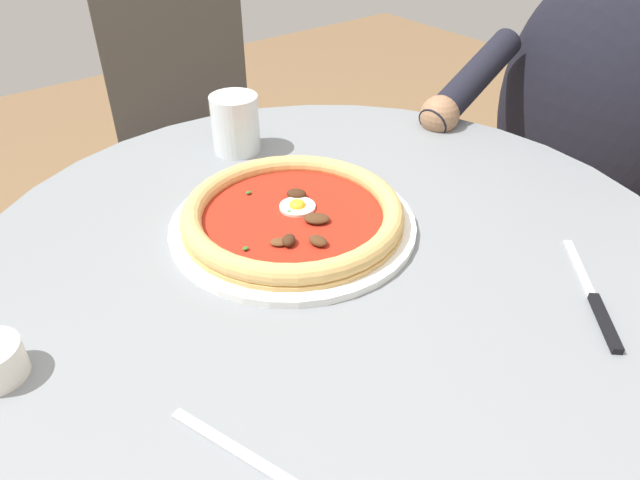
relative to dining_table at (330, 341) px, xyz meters
name	(u,v)px	position (x,y,z in m)	size (l,w,h in m)	color
dining_table	(330,341)	(0.00, 0.00, 0.00)	(0.92, 0.92, 0.76)	gray
pizza_on_plate	(293,216)	(0.01, -0.06, 0.19)	(0.32, 0.32, 0.04)	white
water_glass	(236,127)	(-0.05, -0.30, 0.21)	(0.08, 0.08, 0.09)	silver
steak_knife	(597,306)	(-0.15, 0.27, 0.17)	(0.14, 0.15, 0.01)	silver
fork_utensil	(252,459)	(0.25, 0.20, 0.17)	(0.07, 0.17, 0.00)	#BCBCC1
diner_person	(566,198)	(-0.69, -0.05, -0.05)	(0.51, 0.41, 1.20)	#282833
cafe_chair_diner	(594,189)	(-0.83, -0.06, -0.08)	(0.43, 0.43, 0.84)	#504A45
cafe_chair_spare_far	(191,128)	(-0.26, -0.92, -0.07)	(0.53, 0.53, 0.87)	#504A45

